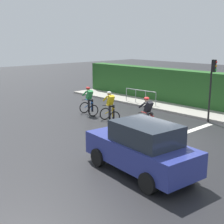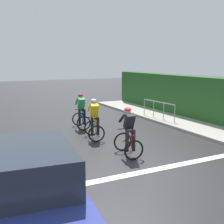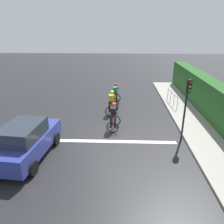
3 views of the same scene
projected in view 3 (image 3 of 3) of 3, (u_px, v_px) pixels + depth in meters
ground_plane at (111, 138)px, 12.06m from camera, size 80.00×80.00×0.00m
sidewalk_kerb at (198, 123)px, 13.70m from camera, size 2.80×20.90×0.12m
stone_wall_low at (213, 119)px, 13.57m from camera, size 0.44×20.90×0.66m
hedge_wall at (220, 107)px, 13.25m from camera, size 1.10×20.90×2.35m
road_marking_stop_line at (111, 141)px, 11.65m from camera, size 7.00×0.30×0.01m
cyclist_lead at (115, 95)px, 16.92m from camera, size 0.82×1.16×1.66m
cyclist_second at (112, 103)px, 15.03m from camera, size 0.90×1.20×1.66m
cyclist_mid at (114, 117)px, 12.73m from camera, size 0.83×1.16×1.66m
car_navy at (26, 141)px, 9.95m from camera, size 2.20×4.25×1.76m
traffic_light_near_crossing at (187, 101)px, 10.96m from camera, size 0.23×0.31×3.34m
pedestrian_railing_kerbside at (172, 96)px, 16.68m from camera, size 0.22×2.56×1.03m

